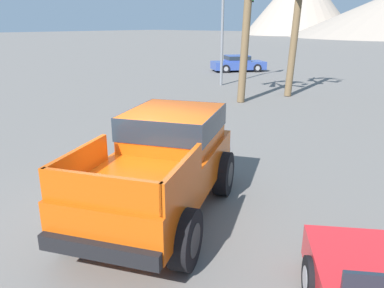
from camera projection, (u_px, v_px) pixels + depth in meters
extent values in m
plane|color=slate|center=(145.00, 217.00, 7.41)|extent=(320.00, 320.00, 0.00)
cube|color=#CC4C0C|center=(159.00, 174.00, 7.17)|extent=(3.47, 4.84, 0.70)
cube|color=#CC4C0C|center=(174.00, 127.00, 7.77)|extent=(2.36, 2.48, 0.72)
cube|color=#1E2833|center=(174.00, 121.00, 7.73)|extent=(2.41, 2.53, 0.46)
cube|color=#CC4C0C|center=(78.00, 163.00, 6.10)|extent=(0.76, 1.68, 0.48)
cube|color=#CC4C0C|center=(184.00, 176.00, 5.61)|extent=(0.76, 1.68, 0.48)
cube|color=#CC4C0C|center=(101.00, 191.00, 5.08)|extent=(1.71, 0.77, 0.48)
cube|color=black|center=(193.00, 149.00, 9.32)|extent=(1.77, 0.86, 0.24)
cube|color=black|center=(99.00, 250.00, 5.17)|extent=(1.77, 0.86, 0.24)
cylinder|color=black|center=(142.00, 164.00, 8.83)|extent=(0.66, 1.02, 0.97)
cylinder|color=#232326|center=(142.00, 164.00, 8.83)|extent=(0.51, 0.62, 0.54)
cylinder|color=black|center=(223.00, 173.00, 8.29)|extent=(0.66, 1.02, 0.97)
cylinder|color=#232326|center=(223.00, 173.00, 8.29)|extent=(0.51, 0.62, 0.54)
cylinder|color=black|center=(75.00, 221.00, 6.31)|extent=(0.66, 1.02, 0.97)
cylinder|color=#232326|center=(75.00, 221.00, 6.31)|extent=(0.51, 0.62, 0.54)
cylinder|color=black|center=(186.00, 239.00, 5.77)|extent=(0.66, 1.02, 0.97)
cylinder|color=#232326|center=(186.00, 239.00, 5.77)|extent=(0.51, 0.62, 0.54)
cylinder|color=black|center=(313.00, 279.00, 5.13)|extent=(0.52, 0.65, 0.63)
cylinder|color=#9E9EA3|center=(313.00, 279.00, 5.13)|extent=(0.38, 0.42, 0.34)
cube|color=#334C9E|center=(238.00, 65.00, 29.83)|extent=(4.05, 4.36, 0.60)
cube|color=#334C9E|center=(237.00, 58.00, 29.64)|extent=(2.35, 2.37, 0.47)
cube|color=#1E2833|center=(237.00, 58.00, 29.62)|extent=(2.41, 2.42, 0.28)
cylinder|color=black|center=(250.00, 66.00, 30.94)|extent=(0.57, 0.63, 0.63)
cylinder|color=#9E9EA3|center=(250.00, 66.00, 30.94)|extent=(0.40, 0.42, 0.35)
cylinder|color=black|center=(257.00, 68.00, 29.28)|extent=(0.57, 0.63, 0.63)
cylinder|color=#9E9EA3|center=(257.00, 68.00, 29.28)|extent=(0.40, 0.42, 0.35)
cylinder|color=black|center=(220.00, 66.00, 30.47)|extent=(0.57, 0.63, 0.63)
cylinder|color=#9E9EA3|center=(220.00, 66.00, 30.47)|extent=(0.40, 0.42, 0.35)
cylinder|color=black|center=(226.00, 69.00, 28.81)|extent=(0.57, 0.63, 0.63)
cylinder|color=#9E9EA3|center=(226.00, 69.00, 28.81)|extent=(0.40, 0.42, 0.35)
cylinder|color=slate|center=(222.00, 34.00, 22.23)|extent=(0.16, 0.16, 6.14)
cylinder|color=brown|center=(246.00, 30.00, 17.34)|extent=(0.36, 0.78, 6.74)
cylinder|color=brown|center=(296.00, 27.00, 18.88)|extent=(0.36, 0.97, 6.97)
cone|color=gray|center=(301.00, 0.00, 122.20)|extent=(36.32, 36.32, 21.83)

